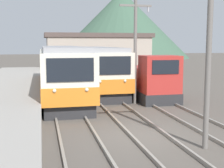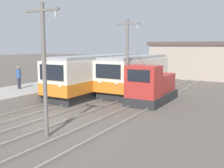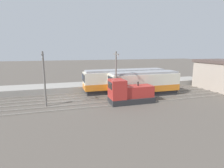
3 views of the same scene
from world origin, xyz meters
name	(u,v)px [view 1 (image 1 of 3)]	position (x,y,z in m)	size (l,w,h in m)	color
ground_plane	(142,136)	(0.00, 0.00, 0.00)	(200.00, 200.00, 0.00)	#564F47
track_left	(79,138)	(-2.60, 0.00, 0.07)	(1.54, 60.00, 0.14)	gray
track_center	(147,134)	(0.20, 0.00, 0.07)	(1.54, 60.00, 0.14)	gray
track_right	(213,129)	(3.20, 0.00, 0.07)	(1.54, 60.00, 0.14)	gray
commuter_train_left	(62,74)	(-2.60, 9.56, 1.65)	(2.84, 13.17, 3.54)	#28282B
commuter_train_center	(98,72)	(0.20, 11.40, 1.62)	(2.84, 10.35, 3.46)	#28282B
shunting_locomotive	(151,82)	(3.20, 7.85, 1.21)	(2.40, 5.57, 3.00)	#28282B
catenary_mast_near	(209,51)	(1.71, -2.00, 3.49)	(2.00, 0.20, 6.35)	slate
catenary_mast_mid	(135,48)	(1.71, 6.62, 3.49)	(2.00, 0.20, 6.35)	slate
station_building	(97,54)	(2.78, 26.00, 2.49)	(12.60, 6.30, 4.93)	#AD9E8E
mountain_backdrop	(121,24)	(16.92, 68.78, 8.71)	(35.30, 35.30, 17.42)	#3D5B47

